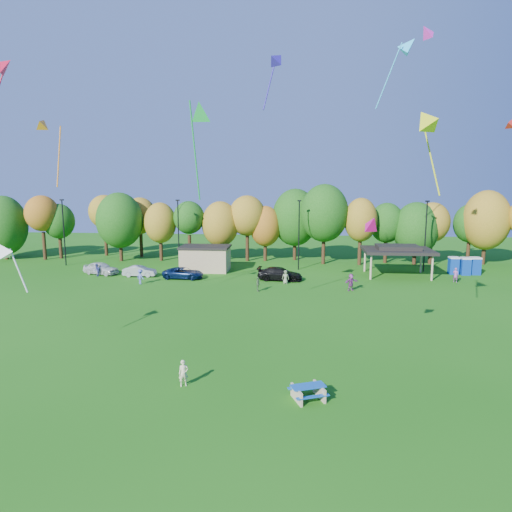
# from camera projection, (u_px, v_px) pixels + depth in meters

# --- Properties ---
(ground) EXTENTS (160.00, 160.00, 0.00)m
(ground) POSITION_uv_depth(u_px,v_px,m) (252.00, 432.00, 20.89)
(ground) COLOR #19600F
(ground) RESTS_ON ground
(tree_line) EXTENTS (93.57, 10.55, 11.15)m
(tree_line) POSITION_uv_depth(u_px,v_px,m) (278.00, 221.00, 64.77)
(tree_line) COLOR black
(tree_line) RESTS_ON ground
(lamp_posts) EXTENTS (64.50, 0.25, 9.09)m
(lamp_posts) POSITION_uv_depth(u_px,v_px,m) (299.00, 232.00, 59.23)
(lamp_posts) COLOR black
(lamp_posts) RESTS_ON ground
(utility_building) EXTENTS (6.30, 4.30, 3.25)m
(utility_building) POSITION_uv_depth(u_px,v_px,m) (205.00, 258.00, 58.90)
(utility_building) COLOR tan
(utility_building) RESTS_ON ground
(pavilion) EXTENTS (8.20, 6.20, 3.77)m
(pavilion) POSITION_uv_depth(u_px,v_px,m) (398.00, 250.00, 55.44)
(pavilion) COLOR tan
(pavilion) RESTS_ON ground
(porta_potties) EXTENTS (3.75, 1.51, 2.18)m
(porta_potties) POSITION_uv_depth(u_px,v_px,m) (465.00, 266.00, 56.55)
(porta_potties) COLOR #0B3698
(porta_potties) RESTS_ON ground
(picnic_table) EXTENTS (2.23, 2.06, 0.78)m
(picnic_table) POSITION_uv_depth(u_px,v_px,m) (308.00, 391.00, 23.97)
(picnic_table) COLOR tan
(picnic_table) RESTS_ON ground
(kite_flyer) EXTENTS (0.65, 0.54, 1.51)m
(kite_flyer) POSITION_uv_depth(u_px,v_px,m) (184.00, 373.00, 25.53)
(kite_flyer) COLOR beige
(kite_flyer) RESTS_ON ground
(car_a) EXTENTS (4.85, 3.04, 1.54)m
(car_a) POSITION_uv_depth(u_px,v_px,m) (101.00, 268.00, 56.70)
(car_a) COLOR silver
(car_a) RESTS_ON ground
(car_b) EXTENTS (4.07, 1.68, 1.31)m
(car_b) POSITION_uv_depth(u_px,v_px,m) (140.00, 271.00, 55.43)
(car_b) COLOR #AEAEB4
(car_b) RESTS_ON ground
(car_c) EXTENTS (4.90, 2.44, 1.33)m
(car_c) POSITION_uv_depth(u_px,v_px,m) (183.00, 273.00, 54.21)
(car_c) COLOR #0C1E48
(car_c) RESTS_ON ground
(car_d) EXTENTS (5.41, 2.57, 1.52)m
(car_d) POSITION_uv_depth(u_px,v_px,m) (280.00, 274.00, 53.25)
(car_d) COLOR black
(car_d) RESTS_ON ground
(far_person_0) EXTENTS (0.76, 0.49, 1.55)m
(far_person_0) POSITION_uv_depth(u_px,v_px,m) (286.00, 277.00, 51.41)
(far_person_0) COLOR gray
(far_person_0) RESTS_ON ground
(far_person_1) EXTENTS (1.73, 1.40, 1.84)m
(far_person_1) POSITION_uv_depth(u_px,v_px,m) (351.00, 282.00, 48.06)
(far_person_1) COLOR #8E3B86
(far_person_1) RESTS_ON ground
(far_person_2) EXTENTS (1.26, 1.15, 1.70)m
(far_person_2) POSITION_uv_depth(u_px,v_px,m) (140.00, 277.00, 51.22)
(far_person_2) COLOR #5763BF
(far_person_2) RESTS_ON ground
(far_person_3) EXTENTS (0.90, 0.95, 1.55)m
(far_person_3) POSITION_uv_depth(u_px,v_px,m) (97.00, 270.00, 55.48)
(far_person_3) COLOR #424493
(far_person_3) RESTS_ON ground
(far_person_4) EXTENTS (0.74, 0.68, 1.70)m
(far_person_4) POSITION_uv_depth(u_px,v_px,m) (456.00, 275.00, 52.15)
(far_person_4) COLOR #9D4A98
(far_person_4) RESTS_ON ground
(far_person_5) EXTENTS (0.53, 0.96, 1.54)m
(far_person_5) POSITION_uv_depth(u_px,v_px,m) (258.00, 284.00, 47.80)
(far_person_5) COLOR #4A6A41
(far_person_5) RESTS_ON ground
(kite_0) EXTENTS (2.21, 1.18, 3.47)m
(kite_0) POSITION_uv_depth(u_px,v_px,m) (3.00, 251.00, 29.12)
(kite_0) COLOR white
(kite_2) EXTENTS (2.16, 2.56, 4.50)m
(kite_2) POSITION_uv_depth(u_px,v_px,m) (278.00, 60.00, 34.95)
(kite_2) COLOR #291B96
(kite_5) EXTENTS (1.62, 4.43, 7.53)m
(kite_5) POSITION_uv_depth(u_px,v_px,m) (200.00, 111.00, 33.14)
(kite_5) COLOR green
(kite_6) EXTENTS (2.47, 3.29, 5.60)m
(kite_6) POSITION_uv_depth(u_px,v_px,m) (426.00, 120.00, 27.69)
(kite_6) COLOR #C5D116
(kite_7) EXTENTS (1.67, 1.71, 1.36)m
(kite_7) POSITION_uv_depth(u_px,v_px,m) (511.00, 123.00, 42.00)
(kite_7) COLOR red
(kite_8) EXTENTS (1.90, 1.78, 1.54)m
(kite_8) POSITION_uv_depth(u_px,v_px,m) (427.00, 31.00, 36.25)
(kite_8) COLOR #FE2AC6
(kite_10) EXTENTS (4.02, 1.93, 6.58)m
(kite_10) POSITION_uv_depth(u_px,v_px,m) (409.00, 46.00, 41.32)
(kite_10) COLOR #28C1FF
(kite_12) EXTENTS (3.65, 2.04, 6.35)m
(kite_12) POSITION_uv_depth(u_px,v_px,m) (4.00, 67.00, 30.45)
(kite_12) COLOR red
(kite_13) EXTENTS (1.22, 3.11, 5.29)m
(kite_13) POSITION_uv_depth(u_px,v_px,m) (44.00, 125.00, 33.37)
(kite_13) COLOR orange
(kite_14) EXTENTS (1.45, 1.60, 1.28)m
(kite_14) POSITION_uv_depth(u_px,v_px,m) (372.00, 223.00, 26.58)
(kite_14) COLOR #C40A6A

